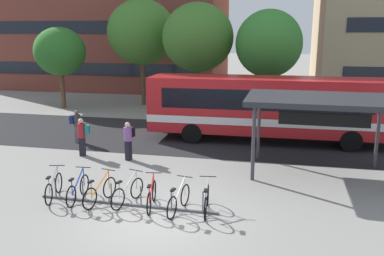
{
  "coord_description": "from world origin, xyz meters",
  "views": [
    {
      "loc": [
        3.32,
        -10.4,
        5.31
      ],
      "look_at": [
        0.09,
        4.55,
        1.67
      ],
      "focal_mm": 37.34,
      "sensor_mm": 36.0,
      "label": 1
    }
  ],
  "objects_px": {
    "parked_bicycle_silver_0": "(54,188)",
    "transit_shelter": "(321,102)",
    "street_tree_2": "(269,44)",
    "parked_bicycle_silver_3": "(128,193)",
    "street_tree_3": "(60,52)",
    "parked_bicycle_red_4": "(152,196)",
    "commuter_teal_pack_1": "(82,134)",
    "commuter_navy_pack_2": "(77,124)",
    "street_tree_1": "(198,38)",
    "parked_bicycle_orange_2": "(100,192)",
    "street_tree_0": "(142,32)",
    "parked_bicycle_white_5": "(179,200)",
    "commuter_black_pack_0": "(128,138)",
    "city_bus": "(271,106)",
    "parked_bicycle_silver_6": "(207,201)",
    "parked_bicycle_blue_1": "(78,190)"
  },
  "relations": [
    {
      "from": "parked_bicycle_orange_2",
      "to": "street_tree_1",
      "type": "relative_size",
      "value": 0.23
    },
    {
      "from": "parked_bicycle_red_4",
      "to": "commuter_teal_pack_1",
      "type": "xyz_separation_m",
      "value": [
        -4.65,
        4.59,
        0.59
      ]
    },
    {
      "from": "parked_bicycle_orange_2",
      "to": "street_tree_2",
      "type": "bearing_deg",
      "value": -5.65
    },
    {
      "from": "commuter_black_pack_0",
      "to": "commuter_navy_pack_2",
      "type": "xyz_separation_m",
      "value": [
        -3.51,
        2.09,
        -0.01
      ]
    },
    {
      "from": "parked_bicycle_orange_2",
      "to": "parked_bicycle_white_5",
      "type": "distance_m",
      "value": 2.62
    },
    {
      "from": "street_tree_3",
      "to": "transit_shelter",
      "type": "bearing_deg",
      "value": -32.44
    },
    {
      "from": "parked_bicycle_silver_3",
      "to": "street_tree_3",
      "type": "relative_size",
      "value": 0.29
    },
    {
      "from": "parked_bicycle_silver_6",
      "to": "commuter_black_pack_0",
      "type": "height_order",
      "value": "commuter_black_pack_0"
    },
    {
      "from": "street_tree_2",
      "to": "city_bus",
      "type": "bearing_deg",
      "value": -85.88
    },
    {
      "from": "city_bus",
      "to": "parked_bicycle_blue_1",
      "type": "xyz_separation_m",
      "value": [
        -5.9,
        -8.86,
        -1.39
      ]
    },
    {
      "from": "street_tree_0",
      "to": "street_tree_3",
      "type": "xyz_separation_m",
      "value": [
        -5.27,
        -2.5,
        -1.33
      ]
    },
    {
      "from": "parked_bicycle_silver_3",
      "to": "parked_bicycle_red_4",
      "type": "bearing_deg",
      "value": -82.91
    },
    {
      "from": "street_tree_3",
      "to": "parked_bicycle_silver_3",
      "type": "bearing_deg",
      "value": -54.39
    },
    {
      "from": "parked_bicycle_silver_3",
      "to": "street_tree_3",
      "type": "bearing_deg",
      "value": 50.58
    },
    {
      "from": "parked_bicycle_silver_6",
      "to": "street_tree_3",
      "type": "height_order",
      "value": "street_tree_3"
    },
    {
      "from": "commuter_navy_pack_2",
      "to": "street_tree_1",
      "type": "relative_size",
      "value": 0.23
    },
    {
      "from": "parked_bicycle_silver_6",
      "to": "parked_bicycle_orange_2",
      "type": "bearing_deg",
      "value": 84.61
    },
    {
      "from": "street_tree_0",
      "to": "street_tree_3",
      "type": "relative_size",
      "value": 1.35
    },
    {
      "from": "parked_bicycle_white_5",
      "to": "commuter_black_pack_0",
      "type": "xyz_separation_m",
      "value": [
        -3.35,
        4.59,
        0.58
      ]
    },
    {
      "from": "parked_bicycle_orange_2",
      "to": "parked_bicycle_red_4",
      "type": "relative_size",
      "value": 0.99
    },
    {
      "from": "parked_bicycle_silver_3",
      "to": "street_tree_0",
      "type": "xyz_separation_m",
      "value": [
        -5.44,
        17.46,
        5.0
      ]
    },
    {
      "from": "parked_bicycle_orange_2",
      "to": "street_tree_0",
      "type": "relative_size",
      "value": 0.22
    },
    {
      "from": "transit_shelter",
      "to": "street_tree_0",
      "type": "distance_m",
      "value": 17.74
    },
    {
      "from": "parked_bicycle_white_5",
      "to": "street_tree_3",
      "type": "xyz_separation_m",
      "value": [
        -12.44,
        15.19,
        3.67
      ]
    },
    {
      "from": "parked_bicycle_orange_2",
      "to": "parked_bicycle_silver_6",
      "type": "xyz_separation_m",
      "value": [
        3.44,
        0.05,
        0.0
      ]
    },
    {
      "from": "parked_bicycle_silver_3",
      "to": "street_tree_0",
      "type": "distance_m",
      "value": 18.96
    },
    {
      "from": "parked_bicycle_silver_0",
      "to": "street_tree_0",
      "type": "xyz_separation_m",
      "value": [
        -2.92,
        17.56,
        5.0
      ]
    },
    {
      "from": "commuter_black_pack_0",
      "to": "street_tree_1",
      "type": "distance_m",
      "value": 11.34
    },
    {
      "from": "transit_shelter",
      "to": "street_tree_3",
      "type": "xyz_separation_m",
      "value": [
        -16.83,
        10.7,
        1.25
      ]
    },
    {
      "from": "parked_bicycle_silver_0",
      "to": "transit_shelter",
      "type": "distance_m",
      "value": 9.98
    },
    {
      "from": "parked_bicycle_orange_2",
      "to": "parked_bicycle_red_4",
      "type": "distance_m",
      "value": 1.72
    },
    {
      "from": "parked_bicycle_red_4",
      "to": "street_tree_2",
      "type": "bearing_deg",
      "value": -20.71
    },
    {
      "from": "parked_bicycle_orange_2",
      "to": "transit_shelter",
      "type": "relative_size",
      "value": 0.3
    },
    {
      "from": "city_bus",
      "to": "parked_bicycle_blue_1",
      "type": "distance_m",
      "value": 10.74
    },
    {
      "from": "city_bus",
      "to": "transit_shelter",
      "type": "distance_m",
      "value": 5.0
    },
    {
      "from": "city_bus",
      "to": "parked_bicycle_red_4",
      "type": "relative_size",
      "value": 7.06
    },
    {
      "from": "commuter_navy_pack_2",
      "to": "street_tree_0",
      "type": "bearing_deg",
      "value": 81.74
    },
    {
      "from": "commuter_navy_pack_2",
      "to": "parked_bicycle_silver_3",
      "type": "bearing_deg",
      "value": -61.32
    },
    {
      "from": "city_bus",
      "to": "parked_bicycle_orange_2",
      "type": "height_order",
      "value": "city_bus"
    },
    {
      "from": "parked_bicycle_silver_6",
      "to": "commuter_black_pack_0",
      "type": "distance_m",
      "value": 6.12
    },
    {
      "from": "parked_bicycle_silver_0",
      "to": "transit_shelter",
      "type": "relative_size",
      "value": 0.3
    },
    {
      "from": "commuter_teal_pack_1",
      "to": "transit_shelter",
      "type": "bearing_deg",
      "value": 161.92
    },
    {
      "from": "street_tree_2",
      "to": "parked_bicycle_red_4",
      "type": "bearing_deg",
      "value": -101.75
    },
    {
      "from": "parked_bicycle_silver_0",
      "to": "street_tree_1",
      "type": "xyz_separation_m",
      "value": [
        1.8,
        15.0,
        4.66
      ]
    },
    {
      "from": "commuter_teal_pack_1",
      "to": "street_tree_1",
      "type": "height_order",
      "value": "street_tree_1"
    },
    {
      "from": "parked_bicycle_silver_3",
      "to": "parked_bicycle_red_4",
      "type": "distance_m",
      "value": 0.84
    },
    {
      "from": "parked_bicycle_silver_0",
      "to": "street_tree_1",
      "type": "relative_size",
      "value": 0.23
    },
    {
      "from": "parked_bicycle_orange_2",
      "to": "city_bus",
      "type": "bearing_deg",
      "value": -17.45
    },
    {
      "from": "transit_shelter",
      "to": "street_tree_2",
      "type": "bearing_deg",
      "value": 104.07
    },
    {
      "from": "parked_bicycle_blue_1",
      "to": "parked_bicycle_white_5",
      "type": "height_order",
      "value": "same"
    }
  ]
}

